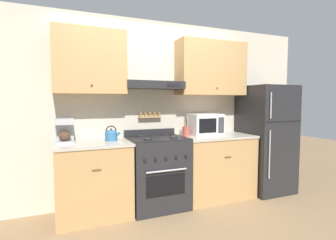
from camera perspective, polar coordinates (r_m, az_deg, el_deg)
name	(u,v)px	position (r m, az deg, el deg)	size (l,w,h in m)	color
ground_plane	(166,216)	(3.45, -0.47, -20.13)	(16.00, 16.00, 0.00)	#937551
wall_back	(152,97)	(3.73, -3.40, 5.04)	(5.20, 0.46, 2.55)	beige
counter_left	(93,180)	(3.40, -15.92, -12.39)	(0.89, 0.64, 0.92)	tan
counter_right	(215,166)	(3.98, 10.21, -9.85)	(1.08, 0.64, 0.92)	tan
stove_range	(157,172)	(3.57, -2.39, -11.24)	(0.75, 0.67, 1.02)	#232326
refrigerator	(266,139)	(4.42, 20.47, -3.81)	(0.69, 0.72, 1.66)	#232326
tea_kettle	(111,135)	(3.39, -12.24, -3.17)	(0.20, 0.15, 0.19)	teal
coffee_maker	(65,131)	(3.36, -21.60, -2.16)	(0.21, 0.24, 0.30)	#ADAFB5
microwave	(205,124)	(3.88, 8.03, -0.97)	(0.46, 0.36, 0.31)	white
utensil_crock	(186,131)	(3.73, 3.95, -2.37)	(0.10, 0.10, 0.29)	#B24C42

